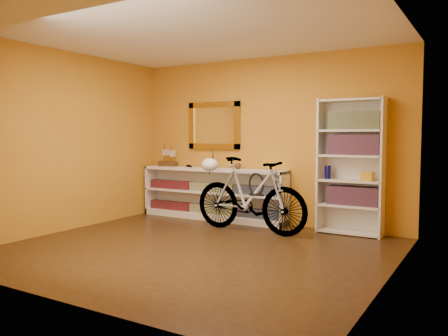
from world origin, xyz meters
The scene contains 24 objects.
floor centered at (0.00, 0.00, -0.01)m, with size 4.50×4.00×0.01m, color black.
ceiling centered at (0.00, 0.00, 2.60)m, with size 4.50×4.00×0.01m, color silver.
back_wall centered at (0.00, 2.00, 1.30)m, with size 4.50×0.01×2.60m, color #B5741B.
left_wall centered at (-2.25, 0.00, 1.30)m, with size 0.01×4.00×2.60m, color #B5741B.
right_wall centered at (2.25, 0.00, 1.30)m, with size 0.01×4.00×2.60m, color #B5741B.
gilt_mirror centered at (-0.95, 1.97, 1.55)m, with size 0.98×0.06×0.78m, color olive.
wall_socket centered at (0.90, 1.99, 0.25)m, with size 0.09×0.01×0.09m, color silver.
console_unit centered at (-0.88, 1.81, 0.42)m, with size 2.60×0.35×0.85m, color silver, non-canonical shape.
cd_row_lower centered at (-0.88, 1.79, 0.17)m, with size 2.50×0.13×0.14m, color black.
cd_row_upper centered at (-0.88, 1.79, 0.54)m, with size 2.50×0.13×0.14m, color navy.
model_ship centered at (-1.81, 1.81, 1.05)m, with size 0.34×0.13×0.40m, color #3B2310, non-canonical shape.
toy_car centered at (-1.36, 1.81, 0.85)m, with size 0.00×0.00×0.00m, color black.
bronze_ornament centered at (-0.88, 1.81, 1.02)m, with size 0.06×0.06×0.34m, color #4F341B.
decorative_orb centered at (-0.40, 1.81, 0.90)m, with size 0.10×0.10×0.10m, color #4F341B.
bookcase centered at (1.37, 1.84, 0.95)m, with size 0.90×0.30×1.90m, color silver, non-canonical shape.
book_row_a centered at (1.42, 1.84, 0.55)m, with size 0.70×0.22×0.26m, color maroon.
book_row_b centered at (1.42, 1.84, 1.25)m, with size 0.70×0.22×0.28m, color maroon.
book_row_c centered at (1.42, 1.84, 1.59)m, with size 0.70×0.22×0.25m, color navy.
travel_mug centered at (1.06, 1.82, 0.86)m, with size 0.08×0.08×0.19m, color navy.
red_tin centered at (1.17, 1.87, 1.55)m, with size 0.13×0.13×0.17m, color maroon.
yellow_bag centered at (1.62, 1.80, 0.83)m, with size 0.16×0.11×0.13m, color gold.
bicycle centered at (0.11, 1.23, 0.54)m, with size 1.83×0.47×1.07m, color silver.
helmet centered at (-0.59, 1.27, 0.94)m, with size 0.26×0.25×0.20m, color white.
u_lock centered at (0.22, 1.23, 0.70)m, with size 0.24×0.24×0.03m, color black.
Camera 1 is at (3.08, -4.47, 1.37)m, focal length 36.38 mm.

